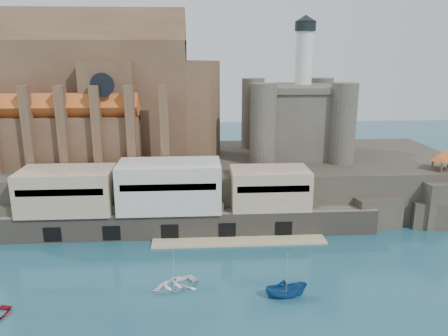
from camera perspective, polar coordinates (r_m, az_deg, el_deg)
ground at (r=60.64m, az=1.77°, el=-16.74°), size 300.00×300.00×0.00m
promontory at (r=94.75m, az=-0.54°, el=-1.55°), size 100.00×36.00×10.00m
quay at (r=78.93m, az=-7.18°, el=-4.23°), size 70.00×12.00×13.05m
church at (r=95.62m, az=-15.30°, el=8.60°), size 47.00×25.93×30.51m
castle_keep at (r=95.77m, az=9.21°, el=6.64°), size 21.20×21.20×29.30m
rock_outcrop at (r=94.60m, az=26.47°, el=-3.78°), size 14.50×10.50×8.70m
pavilion at (r=92.54m, az=27.04°, el=1.37°), size 6.40×6.40×5.40m
boat_2 at (r=61.64m, az=8.10°, el=-16.33°), size 2.37×2.32×5.69m
boat_6 at (r=63.64m, az=-6.50°, el=-15.18°), size 3.56×4.73×6.57m
boat_7 at (r=63.89m, az=7.68°, el=-15.10°), size 2.57×2.07×2.58m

